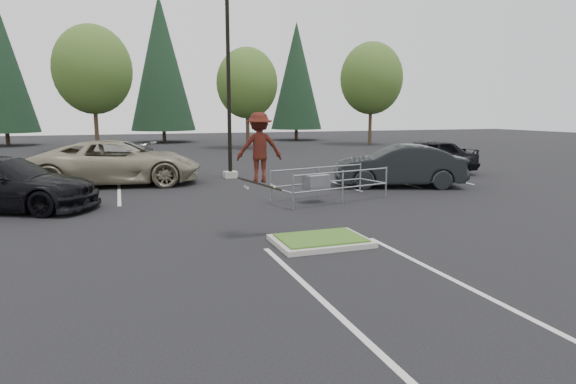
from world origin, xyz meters
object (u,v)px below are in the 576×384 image
object	(u,v)px
car_l_black	(1,184)
car_far_silver	(108,155)
decid_c	(247,85)
car_r_black	(424,156)
conif_a	(1,66)
car_l_tan	(118,162)
cart_corral	(319,181)
conif_b	(161,63)
decid_b	(93,73)
conif_c	(296,76)
car_r_charc	(399,166)
skateboarder	(259,148)
decid_d	(371,81)
light_pole	(229,79)

from	to	relation	value
car_l_black	car_far_silver	xyz separation A→B (m)	(3.00, 11.00, -0.10)
decid_c	car_l_black	size ratio (longest dim) A/B	1.44
car_r_black	conif_a	bearing A→B (deg)	-124.18
car_l_tan	cart_corral	bearing A→B (deg)	-128.51
conif_b	conif_a	bearing A→B (deg)	-177.95
decid_b	decid_c	world-z (taller)	decid_b
car_l_black	car_far_silver	distance (m)	11.40
conif_c	car_l_tan	size ratio (longest dim) A/B	1.82
decid_c	car_r_charc	distance (m)	23.26
car_r_charc	decid_c	bearing A→B (deg)	-158.02
cart_corral	car_l_tan	bearing A→B (deg)	121.58
skateboarder	car_l_tan	size ratio (longest dim) A/B	0.28
conif_b	skateboarder	world-z (taller)	conif_b
decid_c	skateboarder	bearing A→B (deg)	-104.00
cart_corral	car_l_tan	xyz separation A→B (m)	(-6.55, 6.59, 0.23)
conif_a	conif_b	xyz separation A→B (m)	(14.00, 0.50, 0.75)
conif_c	car_l_tan	distance (m)	34.07
car_l_black	cart_corral	bearing A→B (deg)	-77.52
conif_a	car_l_black	distance (m)	34.12
decid_d	car_l_tan	bearing A→B (deg)	-140.06
car_r_charc	car_r_black	distance (m)	4.75
conif_b	car_far_silver	distance (m)	24.12
decid_d	car_l_black	world-z (taller)	decid_d
cart_corral	car_r_charc	distance (m)	4.92
conif_c	car_l_tan	xyz separation A→B (m)	(-18.50, -28.00, -5.89)
car_r_black	car_far_silver	xyz separation A→B (m)	(-15.00, 7.80, -0.14)
decid_c	decid_d	bearing A→B (deg)	2.39
car_l_tan	car_l_black	distance (m)	5.70
conif_a	conif_b	size ratio (longest dim) A/B	0.90
light_pole	skateboarder	world-z (taller)	light_pole
decid_d	car_r_black	distance (m)	22.23
decid_b	cart_corral	distance (m)	27.38
car_r_black	car_far_silver	bearing A→B (deg)	-100.49
decid_c	car_r_black	xyz separation A→B (m)	(4.01, -19.63, -4.37)
light_pole	conif_b	world-z (taller)	conif_b
car_l_tan	conif_b	bearing A→B (deg)	-2.17
light_pole	cart_corral	size ratio (longest dim) A/B	2.37
car_l_black	car_r_charc	xyz separation A→B (m)	(14.50, 0.00, 0.02)
decid_b	conif_c	bearing A→B (deg)	24.14
decid_b	car_l_black	size ratio (longest dim) A/B	1.65
conif_c	decid_c	bearing A→B (deg)	-129.64
decid_d	conif_a	world-z (taller)	conif_a
car_l_black	car_r_black	bearing A→B (deg)	-55.67
conif_c	cart_corral	size ratio (longest dim) A/B	2.92
light_pole	conif_c	bearing A→B (deg)	63.85
cart_corral	skateboarder	distance (m)	5.30
light_pole	decid_c	bearing A→B (deg)	72.89
skateboarder	car_far_silver	xyz separation A→B (m)	(-3.80, 17.00, -1.49)
conif_c	car_l_tan	bearing A→B (deg)	-123.45
light_pole	decid_c	xyz separation A→B (m)	(5.49, 17.83, 0.69)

